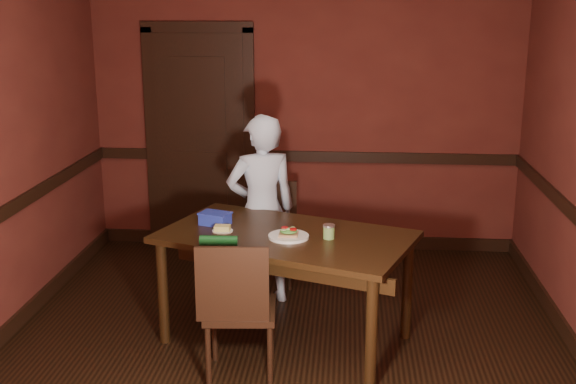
% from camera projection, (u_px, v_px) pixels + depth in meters
% --- Properties ---
extents(floor, '(4.00, 4.50, 0.01)m').
position_uv_depth(floor, '(284.00, 353.00, 4.95)').
color(floor, black).
rests_on(floor, ground).
extents(wall_back, '(4.00, 0.02, 2.70)m').
position_uv_depth(wall_back, '(305.00, 109.00, 6.76)').
color(wall_back, '#5B231B').
rests_on(wall_back, ground).
extents(wall_front, '(4.00, 0.02, 2.70)m').
position_uv_depth(wall_front, '(223.00, 304.00, 2.43)').
color(wall_front, '#5B231B').
rests_on(wall_front, ground).
extents(dado_back, '(4.00, 0.03, 0.10)m').
position_uv_depth(dado_back, '(305.00, 156.00, 6.87)').
color(dado_back, black).
rests_on(dado_back, ground).
extents(baseboard_back, '(4.00, 0.03, 0.12)m').
position_uv_depth(baseboard_back, '(304.00, 240.00, 7.08)').
color(baseboard_back, black).
rests_on(baseboard_back, ground).
extents(baseboard_left, '(0.03, 4.50, 0.12)m').
position_uv_depth(baseboard_left, '(4.00, 334.00, 5.09)').
color(baseboard_left, black).
rests_on(baseboard_left, ground).
extents(door, '(1.05, 0.07, 2.20)m').
position_uv_depth(door, '(200.00, 135.00, 6.88)').
color(door, black).
rests_on(door, ground).
extents(dining_table, '(1.91, 1.47, 0.79)m').
position_uv_depth(dining_table, '(286.00, 288.00, 5.04)').
color(dining_table, black).
rests_on(dining_table, floor).
extents(chair_far, '(0.45, 0.45, 0.85)m').
position_uv_depth(chair_far, '(269.00, 235.00, 6.07)').
color(chair_far, black).
rests_on(chair_far, floor).
extents(chair_near, '(0.47, 0.47, 0.94)m').
position_uv_depth(chair_near, '(240.00, 307.00, 4.54)').
color(chair_near, black).
rests_on(chair_near, floor).
extents(person, '(0.65, 0.54, 1.51)m').
position_uv_depth(person, '(262.00, 210.00, 5.62)').
color(person, silver).
rests_on(person, floor).
extents(sandwich_plate, '(0.28, 0.28, 0.07)m').
position_uv_depth(sandwich_plate, '(289.00, 235.00, 4.86)').
color(sandwich_plate, silver).
rests_on(sandwich_plate, dining_table).
extents(sauce_jar, '(0.08, 0.08, 0.10)m').
position_uv_depth(sauce_jar, '(329.00, 231.00, 4.84)').
color(sauce_jar, '#6D9749').
rests_on(sauce_jar, dining_table).
extents(cheese_saucer, '(0.14, 0.14, 0.05)m').
position_uv_depth(cheese_saucer, '(222.00, 229.00, 4.99)').
color(cheese_saucer, silver).
rests_on(cheese_saucer, dining_table).
extents(food_tub, '(0.25, 0.21, 0.09)m').
position_uv_depth(food_tub, '(215.00, 218.00, 5.14)').
color(food_tub, '#283ABC').
rests_on(food_tub, dining_table).
extents(wrapped_veg, '(0.25, 0.08, 0.07)m').
position_uv_depth(wrapped_veg, '(219.00, 241.00, 4.70)').
color(wrapped_veg, '#0E3E16').
rests_on(wrapped_veg, dining_table).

